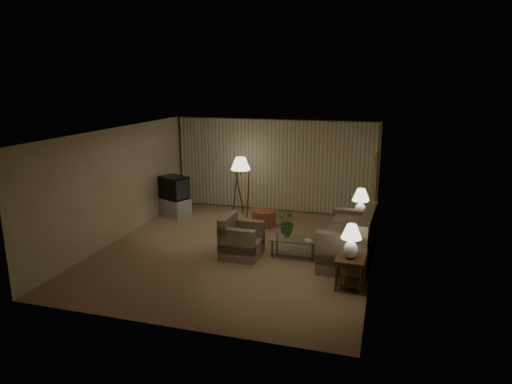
% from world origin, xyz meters
% --- Properties ---
extents(ground, '(7.00, 7.00, 0.00)m').
position_xyz_m(ground, '(0.00, 0.00, 0.00)').
color(ground, olive).
rests_on(ground, ground).
extents(room_shell, '(6.04, 7.02, 2.72)m').
position_xyz_m(room_shell, '(0.02, 1.51, 1.75)').
color(room_shell, beige).
rests_on(room_shell, ground).
extents(sofa, '(2.10, 1.24, 0.88)m').
position_xyz_m(sofa, '(2.50, 0.05, 0.44)').
color(sofa, gray).
rests_on(sofa, ground).
extents(armchair, '(0.88, 0.84, 0.73)m').
position_xyz_m(armchair, '(0.24, -0.37, 0.36)').
color(armchair, gray).
rests_on(armchair, ground).
extents(side_table_near, '(0.53, 0.53, 0.60)m').
position_xyz_m(side_table_near, '(2.65, -1.30, 0.41)').
color(side_table_near, '#381F0F').
rests_on(side_table_near, ground).
extents(side_table_far, '(0.49, 0.41, 0.60)m').
position_xyz_m(side_table_far, '(2.65, 1.30, 0.40)').
color(side_table_far, '#381F0F').
rests_on(side_table_far, ground).
extents(table_lamp_near, '(0.38, 0.38, 0.65)m').
position_xyz_m(table_lamp_near, '(2.65, -1.30, 0.98)').
color(table_lamp_near, white).
rests_on(table_lamp_near, side_table_near).
extents(table_lamp_far, '(0.41, 0.41, 0.71)m').
position_xyz_m(table_lamp_far, '(2.65, 1.30, 1.02)').
color(table_lamp_far, white).
rests_on(table_lamp_far, side_table_far).
extents(coffee_table, '(1.03, 0.56, 0.41)m').
position_xyz_m(coffee_table, '(1.35, -0.05, 0.28)').
color(coffee_table, silver).
rests_on(coffee_table, ground).
extents(tv_cabinet, '(1.25, 1.17, 0.50)m').
position_xyz_m(tv_cabinet, '(-2.55, 2.03, 0.25)').
color(tv_cabinet, '#B4B5B7').
rests_on(tv_cabinet, ground).
extents(crt_tv, '(1.15, 1.09, 0.64)m').
position_xyz_m(crt_tv, '(-2.55, 2.03, 0.82)').
color(crt_tv, black).
rests_on(crt_tv, tv_cabinet).
extents(floor_lamp, '(0.55, 0.55, 1.69)m').
position_xyz_m(floor_lamp, '(-0.72, 2.50, 0.89)').
color(floor_lamp, '#381F0F').
rests_on(floor_lamp, ground).
extents(ottoman, '(0.75, 0.75, 0.42)m').
position_xyz_m(ottoman, '(0.14, 1.85, 0.21)').
color(ottoman, '#9B4A34').
rests_on(ottoman, ground).
extents(vase, '(0.19, 0.19, 0.15)m').
position_xyz_m(vase, '(1.20, -0.05, 0.49)').
color(vase, white).
rests_on(vase, coffee_table).
extents(flowers, '(0.60, 0.57, 0.53)m').
position_xyz_m(flowers, '(1.20, -0.05, 0.83)').
color(flowers, '#437031').
rests_on(flowers, vase).
extents(book, '(0.23, 0.25, 0.02)m').
position_xyz_m(book, '(1.60, -0.15, 0.42)').
color(book, olive).
rests_on(book, coffee_table).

